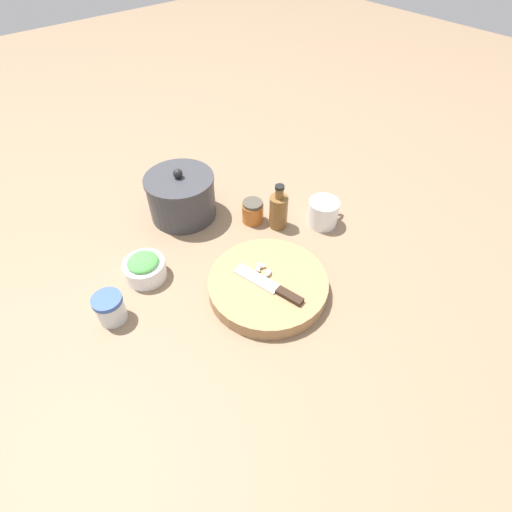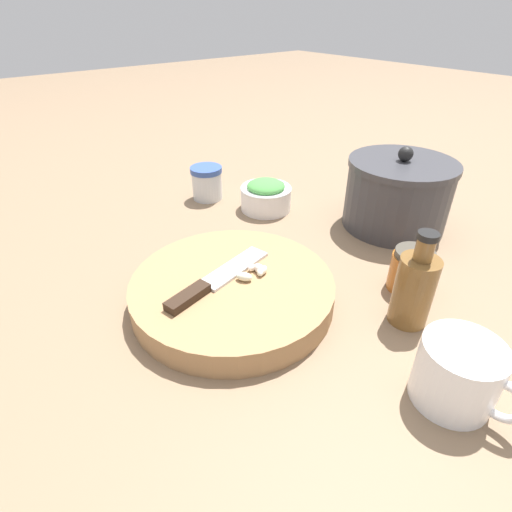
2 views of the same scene
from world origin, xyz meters
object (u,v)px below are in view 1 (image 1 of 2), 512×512
(garlic_cloves, at_px, (263,268))
(herb_bowl, at_px, (145,268))
(stock_pot, at_px, (182,196))
(oil_bottle, at_px, (279,210))
(honey_jar, at_px, (253,212))
(cutting_board, at_px, (268,285))
(coffee_mug, at_px, (324,213))
(chef_knife, at_px, (272,287))
(spice_jar, at_px, (110,308))

(garlic_cloves, bearing_deg, herb_bowl, 136.77)
(stock_pot, bearing_deg, oil_bottle, -50.86)
(garlic_cloves, bearing_deg, stock_pot, 90.87)
(oil_bottle, bearing_deg, stock_pot, 129.14)
(honey_jar, bearing_deg, garlic_cloves, -124.14)
(oil_bottle, bearing_deg, cutting_board, -138.56)
(honey_jar, height_order, oil_bottle, oil_bottle)
(coffee_mug, relative_size, oil_bottle, 0.84)
(cutting_board, height_order, chef_knife, chef_knife)
(cutting_board, distance_m, garlic_cloves, 0.05)
(oil_bottle, bearing_deg, spice_jar, 179.12)
(spice_jar, relative_size, oil_bottle, 0.52)
(herb_bowl, bearing_deg, garlic_cloves, -43.23)
(chef_knife, distance_m, garlic_cloves, 0.07)
(chef_knife, xyz_separation_m, honey_jar, (0.16, 0.27, -0.01))
(herb_bowl, height_order, oil_bottle, oil_bottle)
(honey_jar, bearing_deg, coffee_mug, -44.41)
(oil_bottle, height_order, stock_pot, stock_pot)
(spice_jar, bearing_deg, chef_knife, -31.66)
(coffee_mug, height_order, honey_jar, coffee_mug)
(garlic_cloves, xyz_separation_m, coffee_mug, (0.29, 0.05, -0.01))
(herb_bowl, bearing_deg, cutting_board, -49.09)
(chef_knife, xyz_separation_m, coffee_mug, (0.32, 0.12, -0.00))
(coffee_mug, distance_m, oil_bottle, 0.14)
(coffee_mug, bearing_deg, oil_bottle, 143.00)
(spice_jar, distance_m, honey_jar, 0.50)
(chef_knife, height_order, herb_bowl, herb_bowl)
(chef_knife, xyz_separation_m, garlic_cloves, (0.02, 0.06, 0.00))
(garlic_cloves, distance_m, coffee_mug, 0.30)
(oil_bottle, xyz_separation_m, stock_pot, (-0.19, 0.23, 0.01))
(chef_knife, relative_size, garlic_cloves, 3.51)
(chef_knife, height_order, oil_bottle, oil_bottle)
(cutting_board, bearing_deg, stock_pot, 89.06)
(honey_jar, relative_size, stock_pot, 0.34)
(cutting_board, distance_m, honey_jar, 0.28)
(coffee_mug, xyz_separation_m, stock_pot, (-0.30, 0.32, 0.03))
(cutting_board, xyz_separation_m, stock_pot, (0.01, 0.40, 0.05))
(garlic_cloves, relative_size, oil_bottle, 0.39)
(chef_knife, height_order, spice_jar, spice_jar)
(chef_knife, relative_size, herb_bowl, 1.78)
(chef_knife, xyz_separation_m, spice_jar, (-0.34, 0.21, -0.01))
(herb_bowl, relative_size, spice_jar, 1.48)
(chef_knife, distance_m, oil_bottle, 0.29)
(coffee_mug, bearing_deg, spice_jar, 171.95)
(chef_knife, height_order, honey_jar, honey_jar)
(spice_jar, bearing_deg, cutting_board, -27.51)
(coffee_mug, height_order, oil_bottle, oil_bottle)
(coffee_mug, bearing_deg, honey_jar, 135.59)
(cutting_board, height_order, coffee_mug, coffee_mug)
(coffee_mug, distance_m, stock_pot, 0.44)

